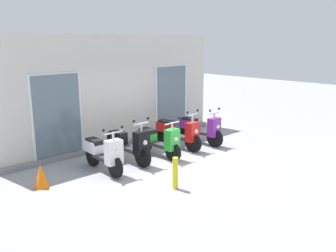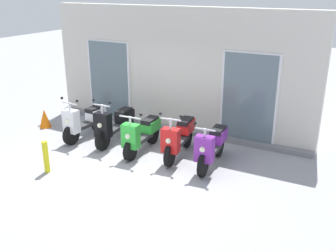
# 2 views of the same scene
# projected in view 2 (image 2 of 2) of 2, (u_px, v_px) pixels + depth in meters

# --- Properties ---
(ground_plane) EXTENTS (40.00, 40.00, 0.00)m
(ground_plane) POSITION_uv_depth(u_px,v_px,m) (123.00, 164.00, 8.67)
(ground_plane) COLOR #939399
(storefront_facade) EXTENTS (7.47, 0.50, 3.27)m
(storefront_facade) POSITION_uv_depth(u_px,v_px,m) (176.00, 72.00, 10.27)
(storefront_facade) COLOR beige
(storefront_facade) RESTS_ON ground_plane
(scooter_white) EXTENTS (0.56, 1.56, 1.20)m
(scooter_white) POSITION_uv_depth(u_px,v_px,m) (85.00, 121.00, 9.97)
(scooter_white) COLOR black
(scooter_white) RESTS_ON ground_plane
(scooter_black) EXTENTS (0.53, 1.64, 1.25)m
(scooter_black) POSITION_uv_depth(u_px,v_px,m) (115.00, 124.00, 9.68)
(scooter_black) COLOR black
(scooter_black) RESTS_ON ground_plane
(scooter_green) EXTENTS (0.61, 1.58, 1.15)m
(scooter_green) POSITION_uv_depth(u_px,v_px,m) (142.00, 134.00, 9.17)
(scooter_green) COLOR black
(scooter_green) RESTS_ON ground_plane
(scooter_red) EXTENTS (0.55, 1.67, 1.21)m
(scooter_red) POSITION_uv_depth(u_px,v_px,m) (179.00, 137.00, 8.90)
(scooter_red) COLOR black
(scooter_red) RESTS_ON ground_plane
(scooter_purple) EXTENTS (0.51, 1.65, 1.16)m
(scooter_purple) POSITION_uv_depth(u_px,v_px,m) (212.00, 146.00, 8.43)
(scooter_purple) COLOR black
(scooter_purple) RESTS_ON ground_plane
(curb_bollard) EXTENTS (0.12, 0.12, 0.70)m
(curb_bollard) POSITION_uv_depth(u_px,v_px,m) (46.00, 157.00, 8.19)
(curb_bollard) COLOR yellow
(curb_bollard) RESTS_ON ground_plane
(traffic_cone) EXTENTS (0.32, 0.32, 0.52)m
(traffic_cone) POSITION_uv_depth(u_px,v_px,m) (45.00, 118.00, 10.81)
(traffic_cone) COLOR orange
(traffic_cone) RESTS_ON ground_plane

